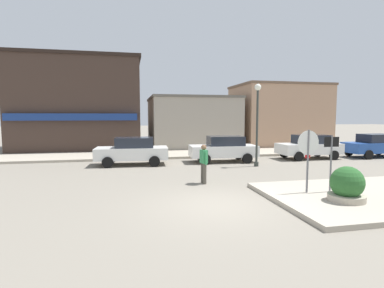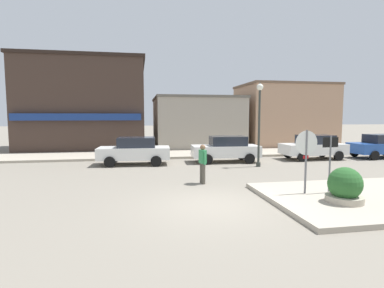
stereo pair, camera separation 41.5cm
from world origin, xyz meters
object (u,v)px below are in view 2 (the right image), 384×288
object	(u,v)px
parked_car_fourth	(381,146)
parked_car_second	(226,149)
one_way_sign	(330,158)
parked_car_nearest	(135,150)
pedestrian_crossing_near	(203,163)
lamp_post	(259,112)
stop_sign	(306,153)
planter	(345,189)
parked_car_third	(313,147)

from	to	relation	value
parked_car_fourth	parked_car_second	bearing A→B (deg)	179.59
one_way_sign	parked_car_nearest	world-z (taller)	one_way_sign
pedestrian_crossing_near	lamp_post	bearing A→B (deg)	42.28
parked_car_second	stop_sign	bearing A→B (deg)	-87.43
planter	parked_car_second	bearing A→B (deg)	96.02
stop_sign	pedestrian_crossing_near	world-z (taller)	stop_sign
parked_car_nearest	pedestrian_crossing_near	distance (m)	6.09
pedestrian_crossing_near	parked_car_second	bearing A→B (deg)	64.44
stop_sign	one_way_sign	size ratio (longest dim) A/B	1.10
one_way_sign	stop_sign	bearing A→B (deg)	175.87
one_way_sign	parked_car_second	distance (m)	8.29
stop_sign	parked_car_second	size ratio (longest dim) A/B	0.56
parked_car_second	parked_car_third	world-z (taller)	same
parked_car_second	parked_car_third	distance (m)	5.85
lamp_post	parked_car_second	world-z (taller)	lamp_post
parked_car_fourth	lamp_post	bearing A→B (deg)	-168.89
planter	parked_car_second	world-z (taller)	parked_car_second
lamp_post	parked_car_nearest	bearing A→B (deg)	164.25
parked_car_nearest	stop_sign	bearing A→B (deg)	-54.57
lamp_post	parked_car_third	bearing A→B (deg)	24.03
stop_sign	lamp_post	bearing A→B (deg)	81.62
stop_sign	pedestrian_crossing_near	bearing A→B (deg)	137.94
planter	parked_car_fourth	distance (m)	13.34
lamp_post	parked_car_fourth	xyz separation A→B (m)	(9.34, 1.83, -2.15)
parked_car_fourth	planter	bearing A→B (deg)	-136.29
parked_car_third	parked_car_nearest	bearing A→B (deg)	-179.22
parked_car_nearest	parked_car_second	bearing A→B (deg)	0.30
pedestrian_crossing_near	planter	bearing A→B (deg)	-47.06
planter	one_way_sign	bearing A→B (deg)	77.89
parked_car_second	one_way_sign	bearing A→B (deg)	-81.53
stop_sign	lamp_post	world-z (taller)	lamp_post
parked_car_second	planter	bearing A→B (deg)	-83.98
parked_car_nearest	lamp_post	bearing A→B (deg)	-15.75
parked_car_fourth	pedestrian_crossing_near	xyz separation A→B (m)	(-13.23, -5.37, 0.06)
lamp_post	parked_car_third	size ratio (longest dim) A/B	1.13
parked_car_third	pedestrian_crossing_near	bearing A→B (deg)	-146.61
stop_sign	one_way_sign	world-z (taller)	stop_sign
planter	parked_car_second	distance (m)	9.35
lamp_post	parked_car_nearest	world-z (taller)	lamp_post
parked_car_second	pedestrian_crossing_near	size ratio (longest dim) A/B	2.54
parked_car_third	pedestrian_crossing_near	xyz separation A→B (m)	(-8.45, -5.57, 0.06)
parked_car_third	parked_car_fourth	bearing A→B (deg)	-2.41
planter	parked_car_fourth	size ratio (longest dim) A/B	0.30
parked_car_nearest	pedestrian_crossing_near	world-z (taller)	pedestrian_crossing_near
parked_car_third	parked_car_second	bearing A→B (deg)	-178.78
lamp_post	planter	bearing A→B (deg)	-92.33
one_way_sign	parked_car_second	size ratio (longest dim) A/B	0.51
stop_sign	parked_car_nearest	world-z (taller)	stop_sign
one_way_sign	parked_car_third	xyz separation A→B (m)	(4.63, 8.31, -0.52)
one_way_sign	planter	xyz separation A→B (m)	(-0.24, -1.11, -0.77)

